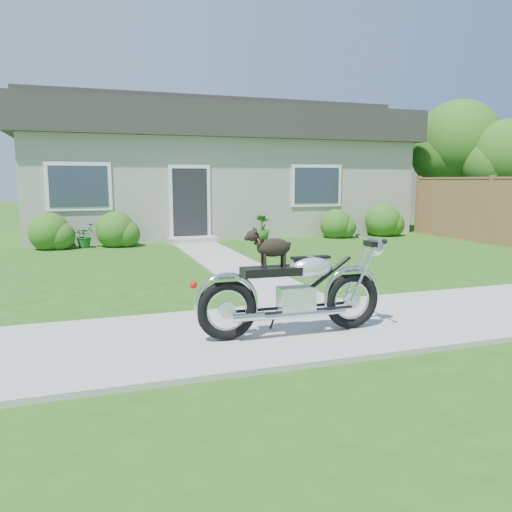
{
  "coord_description": "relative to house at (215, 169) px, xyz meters",
  "views": [
    {
      "loc": [
        -4.28,
        -5.3,
        1.76
      ],
      "look_at": [
        -2.17,
        1.0,
        0.75
      ],
      "focal_mm": 35.0,
      "sensor_mm": 36.0,
      "label": 1
    }
  ],
  "objects": [
    {
      "name": "sidewalk",
      "position": [
        0.0,
        -11.99,
        -2.14
      ],
      "size": [
        24.0,
        2.2,
        0.04
      ],
      "primitive_type": "cube",
      "color": "#9E9B93",
      "rests_on": "ground"
    },
    {
      "name": "fence",
      "position": [
        6.3,
        -6.24,
        -1.22
      ],
      "size": [
        0.12,
        6.62,
        1.9
      ],
      "color": "olive",
      "rests_on": "ground"
    },
    {
      "name": "ground",
      "position": [
        0.0,
        -11.99,
        -2.16
      ],
      "size": [
        80.0,
        80.0,
        0.0
      ],
      "primitive_type": "plane",
      "color": "#235114",
      "rests_on": "ground"
    },
    {
      "name": "potted_plant_left",
      "position": [
        -4.43,
        -3.44,
        -1.84
      ],
      "size": [
        0.7,
        0.74,
        0.64
      ],
      "primitive_type": "imported",
      "rotation": [
        0.0,
        0.0,
        1.11
      ],
      "color": "#196020",
      "rests_on": "ground"
    },
    {
      "name": "tree_far",
      "position": [
        8.42,
        -2.52,
        0.78
      ],
      "size": [
        2.99,
        2.99,
        4.58
      ],
      "color": "#3D2B1C",
      "rests_on": "ground"
    },
    {
      "name": "house",
      "position": [
        0.0,
        0.0,
        0.0
      ],
      "size": [
        12.6,
        7.03,
        4.5
      ],
      "color": "#A8A398",
      "rests_on": "ground"
    },
    {
      "name": "tree_near",
      "position": [
        9.12,
        -4.01,
        0.26
      ],
      "size": [
        2.53,
        2.46,
        3.77
      ],
      "color": "#3D2B1C",
      "rests_on": "ground"
    },
    {
      "name": "shrub_row",
      "position": [
        -0.1,
        -3.49,
        -1.71
      ],
      "size": [
        10.98,
        1.12,
        1.12
      ],
      "color": "#2C5C18",
      "rests_on": "ground"
    },
    {
      "name": "motorcycle_with_dog",
      "position": [
        -2.13,
        -12.26,
        -1.6
      ],
      "size": [
        2.22,
        0.6,
        1.19
      ],
      "rotation": [
        0.0,
        0.0,
        -0.02
      ],
      "color": "black",
      "rests_on": "sidewalk"
    },
    {
      "name": "walkway",
      "position": [
        -1.5,
        -6.99,
        -2.14
      ],
      "size": [
        1.2,
        8.0,
        0.03
      ],
      "primitive_type": "cube",
      "color": "#9E9B93",
      "rests_on": "ground"
    },
    {
      "name": "potted_plant_right",
      "position": [
        0.57,
        -3.44,
        -1.78
      ],
      "size": [
        0.6,
        0.6,
        0.76
      ],
      "primitive_type": "imported",
      "rotation": [
        0.0,
        0.0,
        2.41
      ],
      "color": "#205B19",
      "rests_on": "ground"
    }
  ]
}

